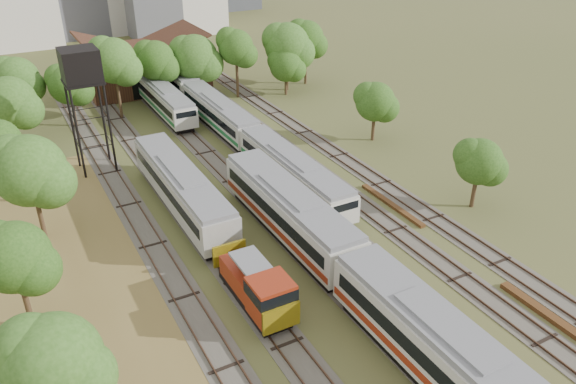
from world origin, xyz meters
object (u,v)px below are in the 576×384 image
railcar_green_set (219,114)px  shunter_locomotive (259,289)px  railcar_red_set (353,271)px  water_tower (81,69)px

railcar_green_set → shunter_locomotive: bearing=-107.9°
railcar_red_set → shunter_locomotive: (-6.00, 1.91, -0.57)m
shunter_locomotive → water_tower: bearing=100.1°
shunter_locomotive → water_tower: 28.51m
railcar_green_set → shunter_locomotive: (-10.00, -30.91, -0.23)m
railcar_green_set → water_tower: size_ratio=4.36×
railcar_green_set → water_tower: (-14.76, -4.10, 8.24)m
railcar_green_set → shunter_locomotive: size_ratio=6.43×
railcar_red_set → railcar_green_set: size_ratio=0.66×
water_tower → railcar_red_set: bearing=-69.5°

